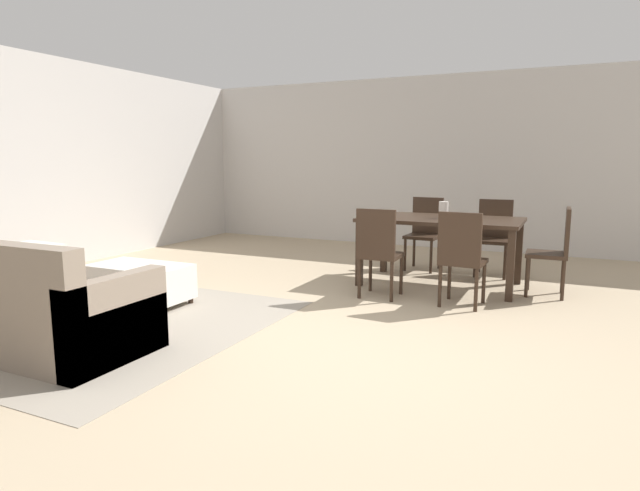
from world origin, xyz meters
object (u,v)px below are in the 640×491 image
object	(u,v)px
dining_table	(441,226)
dining_chair_head_east	(556,246)
couch	(13,308)
ottoman_table	(140,281)
vase_centerpiece	(443,210)
dining_chair_near_left	(378,248)
dining_chair_far_right	(494,233)
dining_chair_near_right	(461,254)
dining_chair_far_left	(425,229)

from	to	relation	value
dining_table	dining_chair_head_east	distance (m)	1.20
couch	ottoman_table	distance (m)	1.31
couch	vase_centerpiece	xyz separation A→B (m)	(2.48, 3.36, 0.56)
ottoman_table	dining_chair_near_left	distance (m)	2.37
dining_chair_far_right	dining_chair_head_east	distance (m)	1.09
dining_chair_near_left	couch	bearing A→B (deg)	-128.74
ottoman_table	dining_chair_head_east	size ratio (longest dim) A/B	1.04
dining_table	dining_chair_near_right	distance (m)	0.95
dining_chair_near_right	vase_centerpiece	xyz separation A→B (m)	(-0.37, 0.83, 0.33)
dining_chair_far_left	vase_centerpiece	xyz separation A→B (m)	(0.42, -0.85, 0.33)
dining_chair_near_left	dining_chair_far_right	distance (m)	1.91
vase_centerpiece	dining_table	bearing A→B (deg)	141.00
dining_chair_near_left	dining_chair_far_right	bearing A→B (deg)	62.23
ottoman_table	dining_table	distance (m)	3.24
ottoman_table	dining_chair_near_left	world-z (taller)	dining_chair_near_left
dining_chair_far_left	dining_chair_head_east	distance (m)	1.78
ottoman_table	dining_chair_head_east	distance (m)	4.20
dining_chair_far_right	dining_chair_far_left	bearing A→B (deg)	179.66
dining_table	vase_centerpiece	size ratio (longest dim) A/B	9.31
dining_chair_near_left	dining_chair_near_right	world-z (taller)	same
dining_chair_near_right	ottoman_table	bearing A→B (deg)	-156.72
dining_chair_near_right	vase_centerpiece	bearing A→B (deg)	113.87
dining_chair_far_left	dining_chair_head_east	bearing A→B (deg)	-27.65
dining_chair_near_right	dining_chair_far_right	bearing A→B (deg)	87.57
ottoman_table	dining_chair_far_right	bearing A→B (deg)	44.83
dining_chair_near_right	dining_chair_far_right	world-z (taller)	same
couch	dining_chair_far_left	bearing A→B (deg)	63.96
dining_table	dining_chair_near_left	world-z (taller)	dining_chair_near_left
dining_chair_near_left	dining_chair_far_left	bearing A→B (deg)	88.68
couch	ottoman_table	size ratio (longest dim) A/B	2.22
dining_chair_near_left	dining_chair_near_right	bearing A→B (deg)	1.20
dining_table	dining_chair_near_left	distance (m)	0.98
couch	dining_chair_far_right	bearing A→B (deg)	55.33
couch	dining_chair_near_right	distance (m)	3.82
dining_chair_near_left	vase_centerpiece	distance (m)	1.01
ottoman_table	dining_chair_far_right	world-z (taller)	dining_chair_far_right
ottoman_table	dining_chair_far_left	distance (m)	3.57
dining_chair_far_left	vase_centerpiece	distance (m)	1.01
dining_table	dining_chair_far_right	distance (m)	0.96
dining_chair_near_left	dining_chair_far_right	xyz separation A→B (m)	(0.89, 1.69, 0.00)
dining_chair_far_right	vase_centerpiece	xyz separation A→B (m)	(-0.44, -0.85, 0.33)
dining_chair_head_east	dining_table	bearing A→B (deg)	-179.74
dining_table	dining_chair_head_east	size ratio (longest dim) A/B	1.87
ottoman_table	couch	bearing A→B (deg)	-89.86
dining_chair_near_left	dining_chair_near_right	xyz separation A→B (m)	(0.82, 0.02, 0.00)
dining_chair_near_left	dining_chair_far_left	size ratio (longest dim) A/B	1.00
dining_chair_far_left	dining_chair_head_east	xyz separation A→B (m)	(1.57, -0.82, 0.00)
dining_chair_near_right	dining_chair_near_left	bearing A→B (deg)	-178.80
ottoman_table	dining_chair_far_right	size ratio (longest dim) A/B	1.04
dining_table	dining_chair_far_left	bearing A→B (deg)	114.93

